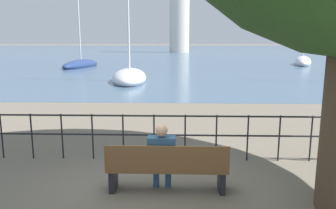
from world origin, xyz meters
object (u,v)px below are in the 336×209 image
Objects in this scene: sailboat_0 at (303,62)px; sailboat_1 at (81,64)px; seated_person_left at (162,154)px; sailboat_4 at (130,77)px; harbor_lighthouse at (180,4)px; park_bench at (167,168)px.

sailboat_0 is 25.90m from sailboat_1.
sailboat_4 is at bearing 100.35° from seated_person_left.
sailboat_0 is (15.19, 34.41, -0.33)m from seated_person_left.
sailboat_1 is at bearing 109.03° from seated_person_left.
sailboat_0 is at bearing 66.18° from seated_person_left.
sailboat_0 is 25.35m from sailboat_4.
seated_person_left is at bearing -90.33° from harbor_lighthouse.
seated_person_left is (-0.10, 0.08, 0.24)m from park_bench.
park_bench is at bearing -90.26° from harbor_lighthouse.
sailboat_4 is at bearing -52.17° from sailboat_1.
sailboat_0 is 1.11× the size of sailboat_4.
seated_person_left is at bearing -94.52° from sailboat_0.
seated_person_left is 84.81m from harbor_lighthouse.
sailboat_4 is at bearing 100.62° from park_bench.
harbor_lighthouse is at bearing 81.01° from sailboat_4.
seated_person_left is 17.11m from sailboat_4.
sailboat_4 is 68.36m from harbor_lighthouse.
sailboat_1 reaches higher than park_bench.
park_bench is at bearing -94.33° from sailboat_0.
sailboat_1 is (-25.50, -4.51, -0.06)m from sailboat_0.
harbor_lighthouse reaches higher than sailboat_4.
harbor_lighthouse is at bearing 89.74° from park_bench.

